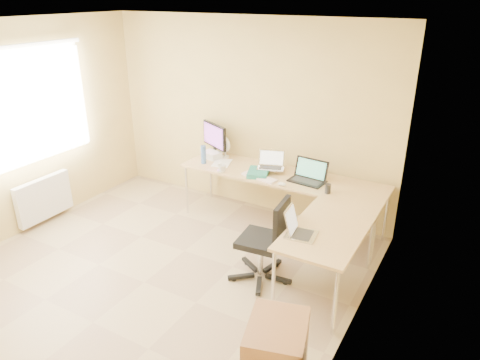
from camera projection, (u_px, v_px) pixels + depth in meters
The scene contains 23 objects.
floor at pixel (144, 282), 4.75m from camera, with size 4.50×4.50×0.00m, color tan.
ceiling at pixel (118, 26), 3.73m from camera, with size 4.50×4.50×0.00m, color white.
wall_back at pixel (247, 116), 6.04m from camera, with size 4.50×4.50×0.00m, color tan.
wall_right at pixel (348, 222), 3.28m from camera, with size 4.50×4.50×0.00m, color tan.
desk_main at pixel (281, 201), 5.75m from camera, with size 2.65×0.70×0.73m, color tan.
desk_return at pixel (326, 259), 4.51m from camera, with size 0.70×1.30×0.73m, color tan.
monitor at pixel (215, 139), 6.19m from camera, with size 0.54×0.17×0.46m, color black.
book_stack at pixel (258, 173), 5.61m from camera, with size 0.25×0.34×0.06m, color #207567.
laptop_center at pixel (271, 160), 5.62m from camera, with size 0.34×0.26×0.22m, color silver.
laptop_black at pixel (308, 172), 5.35m from camera, with size 0.43×0.31×0.27m, color black.
keyboard at pixel (259, 177), 5.51m from camera, with size 0.48×0.13×0.02m, color white.
mouse at pixel (282, 184), 5.30m from camera, with size 0.10×0.07×0.04m, color silver.
mug at pixel (222, 168), 5.67m from camera, with size 0.11×0.11×0.10m, color silver.
cd_stack at pixel (221, 171), 5.69m from camera, with size 0.10×0.10×0.03m, color white.
water_bottle at pixel (203, 155), 5.94m from camera, with size 0.07×0.07×0.25m, color #3F66AA.
papers at pixel (222, 163), 5.99m from camera, with size 0.22×0.32×0.01m, color white.
white_box at pixel (212, 155), 6.16m from camera, with size 0.25×0.18×0.09m, color white.
desk_fan at pixel (225, 147), 6.15m from camera, with size 0.22×0.22×0.28m, color white.
black_cup at pixel (328, 189), 5.08m from camera, with size 0.07×0.07×0.11m, color #252525.
laptop_return at pixel (302, 225), 4.18m from camera, with size 0.26×0.33×0.22m, color silver.
office_chair at pixel (261, 237), 4.64m from camera, with size 0.58×0.58×0.96m, color black.
radiator at pixel (44, 198), 5.86m from camera, with size 0.09×0.80×0.55m, color white.
window at pixel (26, 109), 5.40m from camera, with size 0.10×1.80×1.40m, color white.
Camera 1 is at (2.85, -2.91, 2.87)m, focal length 33.32 mm.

